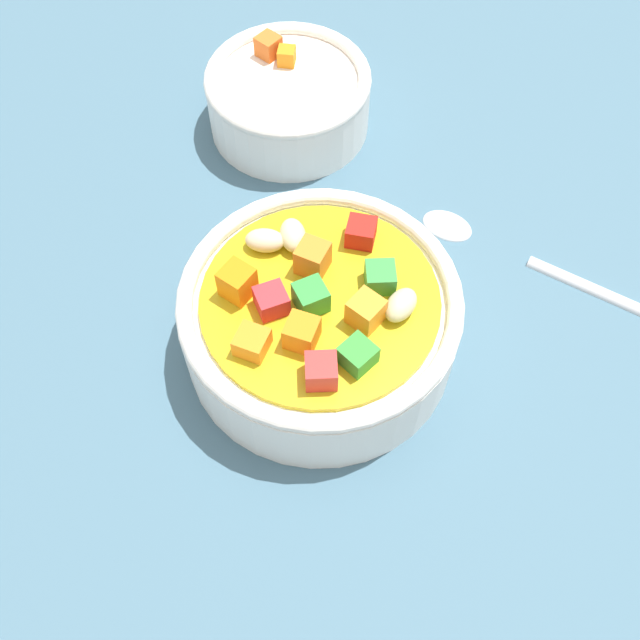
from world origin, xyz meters
The scene contains 4 objects.
ground_plane centered at (0.00, 0.00, -1.00)cm, with size 140.00×140.00×2.00cm, color #42667A.
soup_bowl_main centered at (0.00, -0.01, 3.07)cm, with size 16.54×16.54×7.16cm.
spoon centered at (4.70, 14.89, 0.43)cm, with size 18.80×7.63×0.88cm.
side_bowl_small centered at (-16.13, 11.04, 2.57)cm, with size 12.06×12.06×5.74cm.
Camera 1 is at (17.67, -15.48, 40.86)cm, focal length 42.01 mm.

